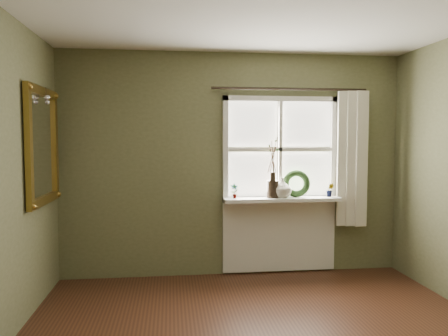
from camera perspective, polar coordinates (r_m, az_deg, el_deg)
name	(u,v)px	position (r m, az deg, el deg)	size (l,w,h in m)	color
wall_back	(233,164)	(5.16, 1.19, 0.47)	(4.00, 0.10, 2.60)	#656743
window_frame	(280,149)	(5.19, 7.32, 2.45)	(1.36, 0.06, 1.24)	white
window_sill	(282,199)	(5.14, 7.57, -4.06)	(1.36, 0.26, 0.04)	white
window_apron	(279,234)	(5.32, 7.23, -8.61)	(1.36, 0.04, 0.88)	white
dark_jug	(273,189)	(5.09, 6.37, -2.75)	(0.14, 0.14, 0.20)	black
cream_vase	(282,188)	(5.12, 7.63, -2.57)	(0.22, 0.22, 0.23)	beige
wreath	(296,186)	(5.21, 9.42, -2.40)	(0.32, 0.32, 0.08)	#233E1B
potted_plant_left	(234,191)	(5.01, 1.36, -3.02)	(0.09, 0.06, 0.17)	#233E1B
potted_plant_right	(330,190)	(5.30, 13.67, -2.80)	(0.09, 0.07, 0.16)	#233E1B
curtain	(351,159)	(5.38, 16.29, 1.14)	(0.36, 0.12, 1.59)	silver
curtain_rod	(290,89)	(5.19, 8.64, 10.17)	(0.03, 0.03, 1.84)	black
gilt_mirror	(43,146)	(4.58, -22.60, 2.70)	(0.10, 0.95, 1.13)	white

